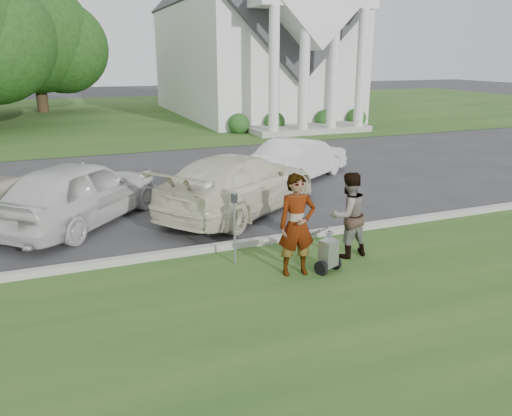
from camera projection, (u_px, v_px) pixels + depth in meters
ground at (244, 258)px, 9.80m from camera, size 120.00×120.00×0.00m
grass_strip at (316, 334)px, 7.13m from camera, size 80.00×7.00×0.01m
church_lawn at (107, 114)px, 33.81m from camera, size 80.00×30.00×0.01m
curb at (235, 245)px, 10.26m from camera, size 80.00×0.18×0.15m
church at (251, 21)px, 31.78m from camera, size 9.19×19.00×24.10m
tree_back at (35, 41)px, 33.69m from camera, size 9.61×7.60×8.89m
striping_cart at (328, 254)px, 9.05m from camera, size 0.67×0.98×0.85m
person_left at (297, 226)px, 8.81m from camera, size 0.73×0.54×1.85m
person_right at (348, 216)px, 9.65m from camera, size 0.87×0.71×1.69m
parking_meter_near at (235, 220)px, 9.25m from camera, size 0.10×0.09×1.42m
car_b at (80, 192)px, 11.60m from camera, size 4.37×4.62×1.55m
car_c at (240, 184)px, 12.50m from camera, size 5.33×4.70×1.48m
car_d at (300, 159)px, 15.92m from camera, size 4.13×3.39×1.33m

